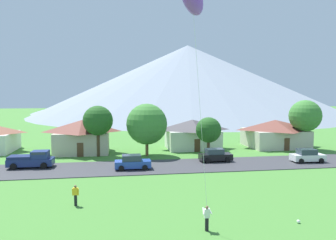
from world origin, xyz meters
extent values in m
cube|color=#38383D|center=(0.00, 27.81, 0.04)|extent=(160.00, 7.87, 0.08)
cone|color=gray|center=(24.53, 124.67, 14.61)|extent=(128.15, 128.15, 29.21)
cone|color=gray|center=(24.50, 152.76, 10.30)|extent=(137.62, 137.62, 20.59)
cube|color=beige|center=(20.92, 39.82, 1.47)|extent=(9.12, 7.99, 2.94)
pyramid|color=brown|center=(20.92, 39.82, 3.74)|extent=(9.85, 8.63, 1.61)
cube|color=brown|center=(20.92, 35.81, 1.00)|extent=(0.90, 0.06, 2.00)
cube|color=beige|center=(-10.55, 38.91, 1.61)|extent=(7.83, 6.13, 3.23)
pyramid|color=brown|center=(-10.55, 38.91, 4.11)|extent=(8.46, 6.62, 1.77)
cube|color=brown|center=(-10.55, 35.82, 1.00)|extent=(0.90, 0.06, 2.00)
cube|color=silver|center=(6.79, 40.22, 1.53)|extent=(8.23, 6.33, 3.06)
pyramid|color=#474247|center=(6.79, 40.22, 3.90)|extent=(8.89, 6.84, 1.68)
cube|color=brown|center=(6.79, 37.04, 1.00)|extent=(0.90, 0.06, 2.00)
cylinder|color=brown|center=(-1.14, 35.11, 1.20)|extent=(0.44, 0.44, 2.40)
sphere|color=#3D7F33|center=(-1.14, 35.11, 4.60)|extent=(5.86, 5.86, 5.86)
cylinder|color=#4C3823|center=(-8.03, 35.86, 1.77)|extent=(0.44, 0.44, 3.54)
sphere|color=#23561E|center=(-8.03, 35.86, 5.13)|extent=(4.25, 4.25, 4.25)
cylinder|color=#4C3823|center=(7.52, 33.49, 1.21)|extent=(0.44, 0.44, 2.42)
sphere|color=#23561E|center=(7.52, 33.49, 3.79)|extent=(3.64, 3.64, 3.64)
cylinder|color=brown|center=(24.33, 36.58, 1.76)|extent=(0.44, 0.44, 3.52)
sphere|color=#3D7F33|center=(24.33, 36.58, 5.42)|extent=(5.05, 5.05, 5.05)
cube|color=black|center=(7.35, 29.49, 0.68)|extent=(4.26, 1.94, 0.80)
cube|color=#2D3847|center=(7.20, 29.48, 1.42)|extent=(2.25, 1.66, 0.68)
cylinder|color=black|center=(8.67, 30.45, 0.40)|extent=(0.65, 0.26, 0.64)
cylinder|color=black|center=(8.73, 28.61, 0.40)|extent=(0.65, 0.26, 0.64)
cylinder|color=black|center=(5.97, 30.36, 0.40)|extent=(0.65, 0.26, 0.64)
cylinder|color=black|center=(6.03, 28.52, 0.40)|extent=(0.65, 0.26, 0.64)
cube|color=white|center=(19.08, 27.29, 0.68)|extent=(4.27, 1.98, 0.80)
cube|color=#2D3847|center=(18.93, 27.30, 1.42)|extent=(2.27, 1.68, 0.68)
cylinder|color=black|center=(20.47, 28.15, 0.40)|extent=(0.65, 0.27, 0.64)
cylinder|color=black|center=(20.39, 26.31, 0.40)|extent=(0.65, 0.27, 0.64)
cylinder|color=black|center=(17.77, 28.27, 0.40)|extent=(0.65, 0.27, 0.64)
cylinder|color=black|center=(17.70, 26.43, 0.40)|extent=(0.65, 0.27, 0.64)
cube|color=#2847A8|center=(-3.58, 26.82, 0.68)|extent=(4.21, 1.83, 0.80)
cube|color=#2D3847|center=(-3.73, 26.82, 1.42)|extent=(2.21, 1.60, 0.68)
cylinder|color=black|center=(-2.22, 27.73, 0.40)|extent=(0.64, 0.24, 0.64)
cylinder|color=black|center=(-2.24, 25.89, 0.40)|extent=(0.64, 0.24, 0.64)
cylinder|color=black|center=(-4.92, 27.75, 0.40)|extent=(0.64, 0.24, 0.64)
cylinder|color=black|center=(-4.94, 25.91, 0.40)|extent=(0.64, 0.24, 0.64)
cube|color=navy|center=(-15.64, 29.55, 0.75)|extent=(5.24, 2.10, 0.84)
cube|color=navy|center=(-14.54, 29.52, 1.62)|extent=(1.93, 1.88, 0.90)
cube|color=#2D3847|center=(-14.54, 29.52, 1.89)|extent=(1.65, 1.91, 0.28)
cube|color=navy|center=(-16.79, 29.57, 1.35)|extent=(2.74, 2.01, 0.36)
cylinder|color=black|center=(-13.92, 30.53, 0.46)|extent=(0.77, 0.29, 0.76)
cylinder|color=black|center=(-13.96, 28.49, 0.46)|extent=(0.77, 0.29, 0.76)
cylinder|color=black|center=(-17.32, 30.60, 0.46)|extent=(0.77, 0.29, 0.76)
cylinder|color=black|center=(-17.36, 28.56, 0.46)|extent=(0.77, 0.29, 0.76)
cylinder|color=black|center=(0.32, 8.78, 0.44)|extent=(0.24, 0.24, 0.88)
cube|color=white|center=(0.32, 8.78, 1.17)|extent=(0.36, 0.22, 0.58)
sphere|color=brown|center=(0.32, 8.78, 1.57)|extent=(0.21, 0.21, 0.21)
cylinder|color=white|center=(0.10, 8.84, 1.31)|extent=(0.18, 0.55, 0.37)
cylinder|color=white|center=(0.54, 8.84, 1.31)|extent=(0.18, 0.55, 0.37)
cylinder|color=silver|center=(-0.03, 9.56, 8.40)|extent=(0.72, 1.59, 13.70)
cylinder|color=black|center=(-8.72, 15.06, 0.44)|extent=(0.24, 0.24, 0.88)
cube|color=yellow|center=(-8.72, 15.06, 1.17)|extent=(0.36, 0.22, 0.58)
sphere|color=brown|center=(-8.72, 15.06, 1.57)|extent=(0.21, 0.21, 0.21)
cylinder|color=yellow|center=(-8.94, 15.06, 1.12)|extent=(0.12, 0.18, 0.59)
cylinder|color=yellow|center=(-8.50, 15.06, 1.12)|extent=(0.12, 0.18, 0.59)
sphere|color=white|center=(6.92, 9.00, 0.12)|extent=(0.24, 0.24, 0.24)
camera|label=1|loc=(-5.41, -11.18, 8.92)|focal=34.87mm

